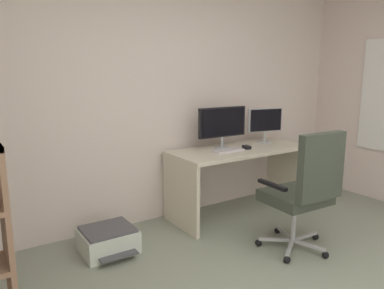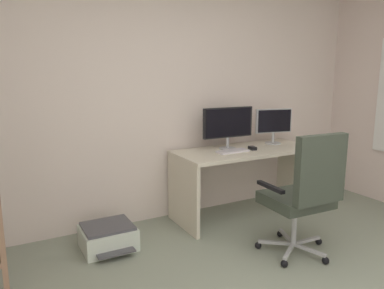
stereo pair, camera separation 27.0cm
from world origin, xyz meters
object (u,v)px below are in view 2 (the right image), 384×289
object	(u,v)px
office_chair	(305,191)
monitor_main	(228,124)
keyboard	(233,151)
monitor_secondary	(274,123)
desk	(245,166)
computer_mouse	(252,148)
printer	(108,237)

from	to	relation	value
office_chair	monitor_main	bearing A→B (deg)	90.93
keyboard	office_chair	distance (m)	0.97
monitor_main	monitor_secondary	distance (m)	0.63
desk	office_chair	bearing A→B (deg)	-98.27
monitor_secondary	office_chair	world-z (taller)	monitor_secondary
desk	keyboard	distance (m)	0.29
monitor_main	monitor_secondary	size ratio (longest dim) A/B	1.35
office_chair	computer_mouse	bearing A→B (deg)	78.66
keyboard	printer	world-z (taller)	keyboard
desk	keyboard	world-z (taller)	keyboard
desk	computer_mouse	world-z (taller)	computer_mouse
printer	computer_mouse	bearing A→B (deg)	0.42
monitor_secondary	monitor_main	bearing A→B (deg)	-179.99
keyboard	office_chair	world-z (taller)	office_chair
monitor_secondary	computer_mouse	distance (m)	0.50
computer_mouse	office_chair	world-z (taller)	office_chair
desk	printer	bearing A→B (deg)	-177.28
keyboard	monitor_secondary	bearing A→B (deg)	11.81
desk	computer_mouse	xyz separation A→B (m)	(0.04, -0.06, 0.21)
desk	monitor_main	xyz separation A→B (m)	(-0.17, 0.10, 0.46)
keyboard	printer	size ratio (longest dim) A/B	0.70
computer_mouse	printer	distance (m)	1.71
desk	office_chair	distance (m)	1.03
desk	monitor_main	world-z (taller)	monitor_main
monitor_main	printer	distance (m)	1.65
monitor_main	office_chair	distance (m)	1.19
keyboard	computer_mouse	distance (m)	0.25
monitor_secondary	printer	size ratio (longest dim) A/B	0.90
office_chair	printer	bearing A→B (deg)	145.98
monitor_main	office_chair	bearing A→B (deg)	-89.07
desk	monitor_main	bearing A→B (deg)	149.41
computer_mouse	monitor_main	bearing A→B (deg)	153.83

